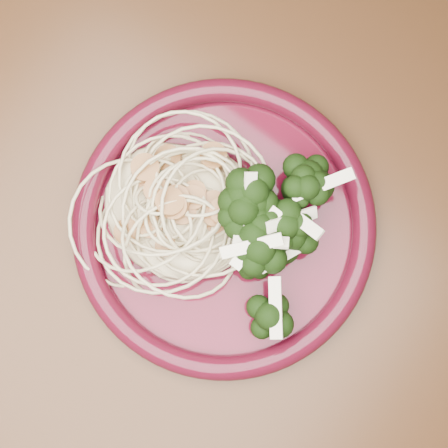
% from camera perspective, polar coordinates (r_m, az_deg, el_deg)
% --- Properties ---
extents(dining_table, '(1.20, 0.80, 0.75)m').
position_cam_1_polar(dining_table, '(0.75, 0.65, 3.72)').
color(dining_table, '#472814').
rests_on(dining_table, ground).
extents(dinner_plate, '(0.40, 0.40, 0.03)m').
position_cam_1_polar(dinner_plate, '(0.63, -0.00, -0.11)').
color(dinner_plate, '#4B0A1A').
rests_on(dinner_plate, dining_table).
extents(spaghetti_pile, '(0.19, 0.18, 0.04)m').
position_cam_1_polar(spaghetti_pile, '(0.62, -4.44, 1.37)').
color(spaghetti_pile, beige).
rests_on(spaghetti_pile, dinner_plate).
extents(scallop_cluster, '(0.17, 0.17, 0.05)m').
position_cam_1_polar(scallop_cluster, '(0.58, -4.74, 2.01)').
color(scallop_cluster, '#A46E3A').
rests_on(scallop_cluster, spaghetti_pile).
extents(broccoli_pile, '(0.16, 0.20, 0.06)m').
position_cam_1_polar(broccoli_pile, '(0.61, 5.57, -1.44)').
color(broccoli_pile, black).
rests_on(broccoli_pile, dinner_plate).
extents(onion_garnish, '(0.11, 0.13, 0.06)m').
position_cam_1_polar(onion_garnish, '(0.57, 5.91, -1.03)').
color(onion_garnish, white).
rests_on(onion_garnish, broccoli_pile).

